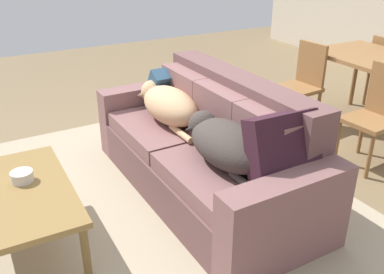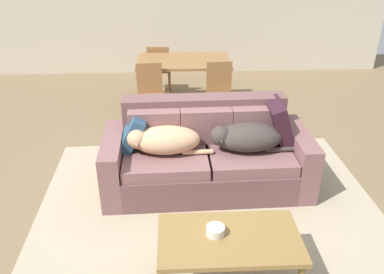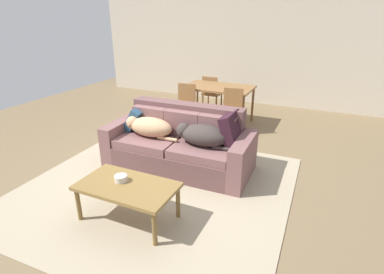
# 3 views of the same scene
# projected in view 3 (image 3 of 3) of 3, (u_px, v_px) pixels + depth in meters

# --- Properties ---
(ground_plane) EXTENTS (10.00, 10.00, 0.00)m
(ground_plane) POSITION_uv_depth(u_px,v_px,m) (166.00, 162.00, 4.88)
(ground_plane) COLOR brown
(back_partition) EXTENTS (8.00, 0.12, 2.70)m
(back_partition) POSITION_uv_depth(u_px,v_px,m) (242.00, 48.00, 7.73)
(back_partition) COLOR beige
(back_partition) RESTS_ON ground
(area_rug) EXTENTS (3.52, 3.42, 0.01)m
(area_rug) POSITION_uv_depth(u_px,v_px,m) (156.00, 188.00, 4.13)
(area_rug) COLOR tan
(area_rug) RESTS_ON ground
(couch) EXTENTS (2.20, 0.99, 0.92)m
(couch) POSITION_uv_depth(u_px,v_px,m) (180.00, 145.00, 4.62)
(couch) COLOR brown
(couch) RESTS_ON ground
(dog_on_left_cushion) EXTENTS (0.87, 0.38, 0.29)m
(dog_on_left_cushion) POSITION_uv_depth(u_px,v_px,m) (149.00, 127.00, 4.59)
(dog_on_left_cushion) COLOR tan
(dog_on_left_cushion) RESTS_ON couch
(dog_on_right_cushion) EXTENTS (0.88, 0.42, 0.29)m
(dog_on_right_cushion) POSITION_uv_depth(u_px,v_px,m) (202.00, 135.00, 4.27)
(dog_on_right_cushion) COLOR #3B332F
(dog_on_right_cushion) RESTS_ON couch
(throw_pillow_by_left_arm) EXTENTS (0.33, 0.40, 0.40)m
(throw_pillow_by_left_arm) POSITION_uv_depth(u_px,v_px,m) (136.00, 119.00, 4.84)
(throw_pillow_by_left_arm) COLOR #2C4D67
(throw_pillow_by_left_arm) RESTS_ON couch
(throw_pillow_by_right_arm) EXTENTS (0.30, 0.48, 0.50)m
(throw_pillow_by_right_arm) POSITION_uv_depth(u_px,v_px,m) (233.00, 130.00, 4.25)
(throw_pillow_by_right_arm) COLOR #301621
(throw_pillow_by_right_arm) RESTS_ON couch
(coffee_table) EXTENTS (1.09, 0.61, 0.45)m
(coffee_table) POSITION_uv_depth(u_px,v_px,m) (127.00, 189.00, 3.39)
(coffee_table) COLOR olive
(coffee_table) RESTS_ON ground
(bowl_on_coffee_table) EXTENTS (0.14, 0.14, 0.07)m
(bowl_on_coffee_table) POSITION_uv_depth(u_px,v_px,m) (121.00, 178.00, 3.43)
(bowl_on_coffee_table) COLOR silver
(bowl_on_coffee_table) RESTS_ON coffee_table
(dining_table) EXTENTS (1.39, 0.86, 0.78)m
(dining_table) POSITION_uv_depth(u_px,v_px,m) (218.00, 90.00, 6.36)
(dining_table) COLOR olive
(dining_table) RESTS_ON ground
(dining_chair_near_left) EXTENTS (0.44, 0.44, 0.89)m
(dining_chair_near_left) POSITION_uv_depth(u_px,v_px,m) (185.00, 104.00, 6.13)
(dining_chair_near_left) COLOR olive
(dining_chair_near_left) RESTS_ON ground
(dining_chair_near_right) EXTENTS (0.43, 0.43, 0.91)m
(dining_chair_near_right) POSITION_uv_depth(u_px,v_px,m) (231.00, 111.00, 5.72)
(dining_chair_near_right) COLOR olive
(dining_chair_near_right) RESTS_ON ground
(dining_chair_far_left) EXTENTS (0.40, 0.40, 0.85)m
(dining_chair_far_left) POSITION_uv_depth(u_px,v_px,m) (211.00, 92.00, 7.13)
(dining_chair_far_left) COLOR olive
(dining_chair_far_left) RESTS_ON ground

